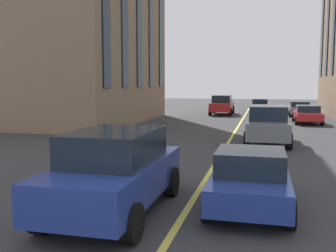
{
  "coord_description": "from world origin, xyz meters",
  "views": [
    {
      "loc": [
        0.58,
        -1.66,
        2.9
      ],
      "look_at": [
        10.95,
        0.94,
        1.74
      ],
      "focal_mm": 40.71,
      "sensor_mm": 36.0,
      "label": 1
    }
  ],
  "objects_px": {
    "car_grey_trailing": "(268,124)",
    "car_grey_mid": "(299,109)",
    "car_red_far": "(222,105)",
    "car_blue_near": "(250,178)",
    "car_blue_parked_a": "(260,106)",
    "car_blue_oncoming": "(115,170)",
    "car_red_parked_b": "(307,114)"
  },
  "relations": [
    {
      "from": "car_blue_oncoming",
      "to": "car_red_parked_b",
      "type": "bearing_deg",
      "value": -16.16
    },
    {
      "from": "car_grey_trailing",
      "to": "car_grey_mid",
      "type": "relative_size",
      "value": 1.07
    },
    {
      "from": "car_grey_mid",
      "to": "car_blue_oncoming",
      "type": "distance_m",
      "value": 29.86
    },
    {
      "from": "car_red_far",
      "to": "car_blue_oncoming",
      "type": "distance_m",
      "value": 29.28
    },
    {
      "from": "car_grey_trailing",
      "to": "car_grey_mid",
      "type": "xyz_separation_m",
      "value": [
        17.84,
        -3.0,
        -0.27
      ]
    },
    {
      "from": "car_blue_near",
      "to": "car_blue_oncoming",
      "type": "height_order",
      "value": "car_blue_oncoming"
    },
    {
      "from": "car_red_far",
      "to": "car_red_parked_b",
      "type": "xyz_separation_m",
      "value": [
        -7.01,
        -7.13,
        -0.27
      ]
    },
    {
      "from": "car_blue_near",
      "to": "car_grey_mid",
      "type": "xyz_separation_m",
      "value": [
        28.07,
        -3.49,
        0.0
      ]
    },
    {
      "from": "car_blue_parked_a",
      "to": "car_grey_mid",
      "type": "distance_m",
      "value": 5.68
    },
    {
      "from": "car_grey_trailing",
      "to": "car_blue_parked_a",
      "type": "distance_m",
      "value": 22.26
    },
    {
      "from": "car_grey_trailing",
      "to": "car_red_far",
      "type": "relative_size",
      "value": 1.0
    },
    {
      "from": "car_grey_trailing",
      "to": "car_red_far",
      "type": "xyz_separation_m",
      "value": [
        17.95,
        4.13,
        0.0
      ]
    },
    {
      "from": "car_blue_parked_a",
      "to": "car_blue_oncoming",
      "type": "relative_size",
      "value": 0.83
    },
    {
      "from": "car_blue_near",
      "to": "car_blue_parked_a",
      "type": "relative_size",
      "value": 1.0
    },
    {
      "from": "car_grey_trailing",
      "to": "car_grey_mid",
      "type": "distance_m",
      "value": 18.09
    },
    {
      "from": "car_blue_near",
      "to": "car_grey_trailing",
      "type": "xyz_separation_m",
      "value": [
        10.23,
        -0.49,
        0.27
      ]
    },
    {
      "from": "car_blue_near",
      "to": "car_grey_mid",
      "type": "relative_size",
      "value": 0.89
    },
    {
      "from": "car_blue_near",
      "to": "car_red_far",
      "type": "relative_size",
      "value": 0.83
    },
    {
      "from": "car_blue_oncoming",
      "to": "car_grey_trailing",
      "type": "bearing_deg",
      "value": -16.96
    },
    {
      "from": "car_grey_mid",
      "to": "car_blue_parked_a",
      "type": "bearing_deg",
      "value": 39.09
    },
    {
      "from": "car_grey_trailing",
      "to": "car_blue_oncoming",
      "type": "bearing_deg",
      "value": 163.04
    },
    {
      "from": "car_blue_near",
      "to": "car_red_parked_b",
      "type": "bearing_deg",
      "value": -9.35
    },
    {
      "from": "car_red_far",
      "to": "car_red_parked_b",
      "type": "distance_m",
      "value": 10.0
    },
    {
      "from": "car_blue_parked_a",
      "to": "car_red_parked_b",
      "type": "bearing_deg",
      "value": -162.4
    },
    {
      "from": "car_blue_near",
      "to": "car_blue_parked_a",
      "type": "height_order",
      "value": "same"
    },
    {
      "from": "car_blue_near",
      "to": "car_red_parked_b",
      "type": "relative_size",
      "value": 0.89
    },
    {
      "from": "car_blue_near",
      "to": "car_blue_parked_a",
      "type": "bearing_deg",
      "value": 0.17
    },
    {
      "from": "car_blue_parked_a",
      "to": "car_blue_oncoming",
      "type": "height_order",
      "value": "car_blue_oncoming"
    },
    {
      "from": "car_blue_near",
      "to": "car_grey_trailing",
      "type": "bearing_deg",
      "value": -2.75
    },
    {
      "from": "car_grey_trailing",
      "to": "car_red_parked_b",
      "type": "height_order",
      "value": "car_grey_trailing"
    },
    {
      "from": "car_grey_mid",
      "to": "car_red_far",
      "type": "bearing_deg",
      "value": 89.08
    },
    {
      "from": "car_grey_trailing",
      "to": "car_red_far",
      "type": "distance_m",
      "value": 18.42
    }
  ]
}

